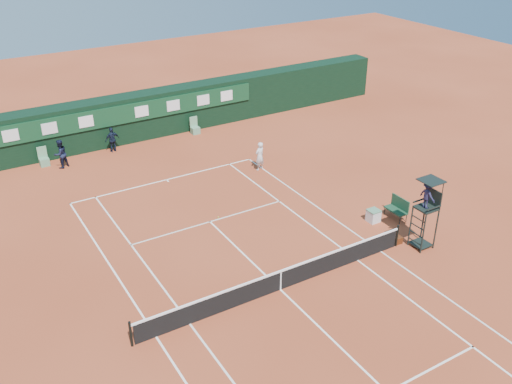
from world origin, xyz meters
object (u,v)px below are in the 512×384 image
player_bench (398,207)px  cooler (373,216)px  umpire_chair (427,200)px  player (260,156)px  tennis_net (281,280)px

player_bench → cooler: size_ratio=1.86×
umpire_chair → player_bench: umpire_chair is taller
umpire_chair → player: (-2.06, 10.92, -1.59)m
umpire_chair → player_bench: 3.29m
player_bench → umpire_chair: bearing=-110.2°
umpire_chair → tennis_net: bearing=175.2°
player_bench → player: player is taller
cooler → player_bench: bearing=-14.5°
cooler → umpire_chair: bearing=-83.2°
tennis_net → cooler: bearing=17.9°
umpire_chair → player: size_ratio=1.96×
umpire_chair → cooler: 3.60m
tennis_net → player: player is taller
tennis_net → player_bench: same height
tennis_net → cooler: (6.99, 2.26, -0.18)m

